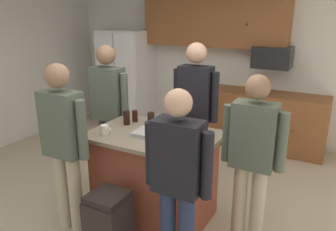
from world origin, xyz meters
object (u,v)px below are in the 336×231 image
at_px(glass_stout_tall, 127,118).
at_px(person_guest_right, 64,139).
at_px(mug_blue_stoneware, 196,140).
at_px(serving_tray, 157,134).
at_px(kitchen_island, 155,175).
at_px(glass_short_whisky, 151,119).
at_px(tumbler_amber, 205,126).
at_px(person_elder_center, 109,106).
at_px(trash_bin, 109,224).
at_px(refrigerator, 127,79).
at_px(person_guest_by_door, 253,152).
at_px(glass_dark_ale, 182,144).
at_px(person_guest_left, 178,175).
at_px(microwave_over_range, 272,57).
at_px(person_host_foreground, 195,106).
at_px(mug_ceramic_white, 105,130).
at_px(glass_pilsner, 135,116).

bearing_deg(glass_stout_tall, person_guest_right, -106.03).
distance_m(mug_blue_stoneware, serving_tray, 0.44).
height_order(kitchen_island, glass_short_whisky, glass_short_whisky).
bearing_deg(kitchen_island, tumbler_amber, 33.69).
height_order(kitchen_island, person_elder_center, person_elder_center).
xyz_separation_m(serving_tray, trash_bin, (-0.11, -0.68, -0.66)).
relative_size(refrigerator, glass_short_whisky, 12.69).
bearing_deg(person_guest_by_door, glass_dark_ale, 24.44).
bearing_deg(person_guest_left, kitchen_island, 0.00).
distance_m(microwave_over_range, mug_blue_stoneware, 2.60).
relative_size(person_guest_right, tumbler_amber, 13.63).
height_order(kitchen_island, person_guest_right, person_guest_right).
xyz_separation_m(kitchen_island, person_elder_center, (-0.87, 0.39, 0.54)).
bearing_deg(person_guest_by_door, person_guest_right, 19.89).
relative_size(person_elder_center, serving_tray, 3.98).
bearing_deg(tumbler_amber, glass_short_whisky, -173.84).
relative_size(mug_blue_stoneware, glass_dark_ale, 1.01).
distance_m(microwave_over_range, person_elder_center, 2.61).
bearing_deg(refrigerator, person_guest_by_door, -38.01).
height_order(person_guest_right, trash_bin, person_guest_right).
bearing_deg(refrigerator, glass_dark_ale, -47.26).
distance_m(refrigerator, person_host_foreground, 2.63).
height_order(mug_blue_stoneware, glass_short_whisky, glass_short_whisky).
xyz_separation_m(tumbler_amber, glass_short_whisky, (-0.60, -0.06, 0.01)).
bearing_deg(glass_dark_ale, mug_blue_stoneware, 70.58).
height_order(mug_blue_stoneware, glass_dark_ale, glass_dark_ale).
distance_m(kitchen_island, person_host_foreground, 0.97).
bearing_deg(refrigerator, tumbler_amber, -40.72).
bearing_deg(mug_ceramic_white, microwave_over_range, 69.18).
bearing_deg(glass_stout_tall, person_guest_left, -36.75).
height_order(person_guest_left, mug_ceramic_white, person_guest_left).
height_order(microwave_over_range, mug_blue_stoneware, microwave_over_range).
relative_size(refrigerator, glass_stout_tall, 11.49).
distance_m(glass_stout_tall, mug_ceramic_white, 0.36).
height_order(person_guest_left, person_guest_by_door, person_guest_by_door).
height_order(person_elder_center, person_guest_by_door, person_elder_center).
xyz_separation_m(tumbler_amber, trash_bin, (-0.49, -1.01, -0.70)).
height_order(kitchen_island, person_guest_by_door, person_guest_by_door).
distance_m(kitchen_island, person_guest_right, 1.01).
distance_m(tumbler_amber, glass_stout_tall, 0.86).
relative_size(tumbler_amber, mug_ceramic_white, 1.00).
xyz_separation_m(mug_blue_stoneware, glass_pilsner, (-0.87, 0.30, 0.02)).
bearing_deg(mug_ceramic_white, glass_short_whisky, 61.23).
bearing_deg(kitchen_island, glass_dark_ale, -29.74).
xyz_separation_m(refrigerator, trash_bin, (1.93, -3.09, -0.59)).
height_order(kitchen_island, mug_blue_stoneware, mug_blue_stoneware).
xyz_separation_m(mug_blue_stoneware, serving_tray, (-0.44, 0.03, -0.03)).
bearing_deg(person_guest_by_door, microwave_over_range, -83.39).
distance_m(person_guest_by_door, glass_dark_ale, 0.64).
relative_size(person_guest_left, serving_tray, 3.64).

